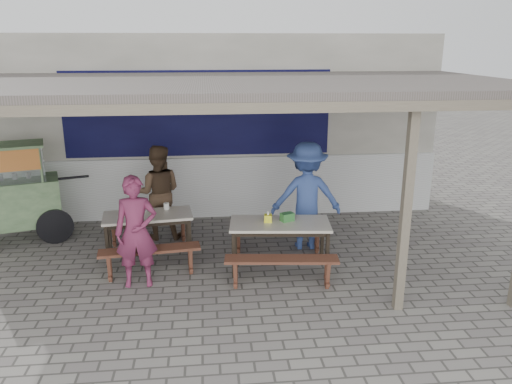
{
  "coord_description": "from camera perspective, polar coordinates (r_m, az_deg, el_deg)",
  "views": [
    {
      "loc": [
        -0.08,
        -6.5,
        3.33
      ],
      "look_at": [
        0.68,
        0.9,
        1.1
      ],
      "focal_mm": 35.0,
      "sensor_mm": 36.0,
      "label": 1
    }
  ],
  "objects": [
    {
      "name": "back_wall",
      "position": [
        10.2,
        -5.38,
        7.53
      ],
      "size": [
        9.0,
        1.28,
        3.5
      ],
      "color": "beige",
      "rests_on": "ground"
    },
    {
      "name": "patron_right_table",
      "position": [
        8.29,
        5.78,
        -0.45
      ],
      "size": [
        1.21,
        0.74,
        1.8
      ],
      "primitive_type": "imported",
      "rotation": [
        0.0,
        0.0,
        3.08
      ],
      "color": "#375095",
      "rests_on": "ground"
    },
    {
      "name": "patron_street_side",
      "position": [
        7.16,
        -13.52,
        -4.47
      ],
      "size": [
        0.61,
        0.42,
        1.61
      ],
      "primitive_type": "imported",
      "rotation": [
        0.0,
        0.0,
        0.05
      ],
      "color": "#712747",
      "rests_on": "ground"
    },
    {
      "name": "bench_left_street",
      "position": [
        7.53,
        -12.01,
        -7.13
      ],
      "size": [
        1.49,
        0.45,
        0.45
      ],
      "rotation": [
        0.0,
        0.0,
        0.12
      ],
      "color": "brown",
      "rests_on": "ground"
    },
    {
      "name": "vendor_cart",
      "position": [
        9.46,
        -26.16,
        0.25
      ],
      "size": [
        2.02,
        1.26,
        1.71
      ],
      "rotation": [
        0.0,
        0.0,
        0.29
      ],
      "color": "#7E9F6A",
      "rests_on": "ground"
    },
    {
      "name": "ground",
      "position": [
        7.3,
        -4.64,
        -10.5
      ],
      "size": [
        60.0,
        60.0,
        0.0
      ],
      "primitive_type": "plane",
      "color": "slate",
      "rests_on": "ground"
    },
    {
      "name": "warung_roof",
      "position": [
        7.42,
        -5.19,
        11.87
      ],
      "size": [
        9.0,
        4.21,
        2.81
      ],
      "color": "#574E4B",
      "rests_on": "ground"
    },
    {
      "name": "bench_left_wall",
      "position": [
        8.77,
        -12.19,
        -3.66
      ],
      "size": [
        1.49,
        0.45,
        0.45
      ],
      "rotation": [
        0.0,
        0.0,
        0.12
      ],
      "color": "brown",
      "rests_on": "ground"
    },
    {
      "name": "bench_right_wall",
      "position": [
        8.21,
        2.52,
        -4.68
      ],
      "size": [
        1.61,
        0.44,
        0.45
      ],
      "rotation": [
        0.0,
        0.0,
        -0.1
      ],
      "color": "brown",
      "rests_on": "ground"
    },
    {
      "name": "bench_right_street",
      "position": [
        7.07,
        2.93,
        -8.35
      ],
      "size": [
        1.61,
        0.44,
        0.45
      ],
      "rotation": [
        0.0,
        0.0,
        -0.1
      ],
      "color": "brown",
      "rests_on": "ground"
    },
    {
      "name": "table_right",
      "position": [
        7.51,
        2.74,
        -4.05
      ],
      "size": [
        1.56,
        0.86,
        0.75
      ],
      "rotation": [
        0.0,
        0.0,
        -0.1
      ],
      "color": "beige",
      "rests_on": "ground"
    },
    {
      "name": "patron_wall_side",
      "position": [
        8.84,
        -11.09,
        -0.04
      ],
      "size": [
        0.84,
        0.66,
        1.67
      ],
      "primitive_type": "imported",
      "rotation": [
        0.0,
        0.0,
        3.1
      ],
      "color": "#4E3928",
      "rests_on": "ground"
    },
    {
      "name": "condiment_jar",
      "position": [
        8.19,
        -10.2,
        -1.58
      ],
      "size": [
        0.09,
        0.09,
        0.1
      ],
      "primitive_type": "cylinder",
      "color": "white",
      "rests_on": "table_left"
    },
    {
      "name": "table_left",
      "position": [
        8.03,
        -12.25,
        -3.07
      ],
      "size": [
        1.43,
        0.8,
        0.75
      ],
      "rotation": [
        0.0,
        0.0,
        0.12
      ],
      "color": "beige",
      "rests_on": "ground"
    },
    {
      "name": "donation_box",
      "position": [
        7.53,
        3.58,
        -2.87
      ],
      "size": [
        0.22,
        0.19,
        0.13
      ],
      "primitive_type": "cube",
      "rotation": [
        0.0,
        0.0,
        0.38
      ],
      "color": "#337435",
      "rests_on": "table_right"
    },
    {
      "name": "tissue_box",
      "position": [
        7.48,
        1.39,
        -3.02
      ],
      "size": [
        0.13,
        0.13,
        0.11
      ],
      "primitive_type": "cube",
      "rotation": [
        0.0,
        0.0,
        -0.13
      ],
      "color": "yellow",
      "rests_on": "table_right"
    },
    {
      "name": "condiment_bowl",
      "position": [
        8.13,
        -12.83,
        -2.07
      ],
      "size": [
        0.21,
        0.21,
        0.05
      ],
      "primitive_type": "imported",
      "rotation": [
        0.0,
        0.0,
        0.15
      ],
      "color": "white",
      "rests_on": "table_left"
    }
  ]
}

